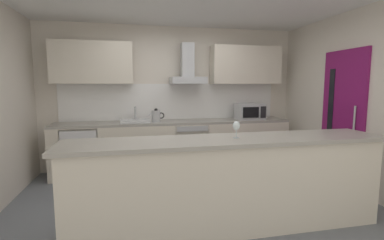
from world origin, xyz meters
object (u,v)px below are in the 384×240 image
(oven, at_px, (189,145))
(microwave, at_px, (250,111))
(kettle, at_px, (156,116))
(refrigerator, at_px, (82,152))
(wine_glass, at_px, (236,126))
(range_hood, at_px, (188,71))
(sink, at_px, (135,121))

(oven, relative_size, microwave, 1.60)
(microwave, distance_m, kettle, 1.74)
(refrigerator, xyz_separation_m, wine_glass, (1.89, -2.16, 0.69))
(range_hood, bearing_deg, oven, -90.00)
(microwave, xyz_separation_m, range_hood, (-1.15, 0.16, 0.74))
(refrigerator, height_order, wine_glass, wine_glass)
(oven, relative_size, range_hood, 1.11)
(microwave, bearing_deg, range_hood, 172.20)
(refrigerator, xyz_separation_m, sink, (0.89, 0.01, 0.50))
(kettle, bearing_deg, refrigerator, 178.57)
(microwave, distance_m, wine_glass, 2.40)
(oven, xyz_separation_m, microwave, (1.15, -0.03, 0.59))
(kettle, bearing_deg, sink, 172.75)
(kettle, relative_size, wine_glass, 1.62)
(sink, distance_m, wine_glass, 2.40)
(wine_glass, bearing_deg, microwave, 62.87)
(refrigerator, xyz_separation_m, range_hood, (1.83, 0.13, 1.36))
(refrigerator, bearing_deg, kettle, -1.43)
(sink, bearing_deg, oven, -0.67)
(oven, height_order, kettle, kettle)
(wine_glass, bearing_deg, oven, 91.41)
(microwave, bearing_deg, oven, 178.61)
(refrigerator, distance_m, wine_glass, 2.95)
(oven, distance_m, wine_glass, 2.26)
(range_hood, bearing_deg, refrigerator, -175.87)
(microwave, bearing_deg, kettle, -179.81)
(oven, relative_size, wine_glass, 4.50)
(oven, height_order, sink, sink)
(oven, bearing_deg, range_hood, 90.00)
(refrigerator, relative_size, wine_glass, 4.78)
(oven, distance_m, microwave, 1.29)
(range_hood, bearing_deg, wine_glass, -88.67)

